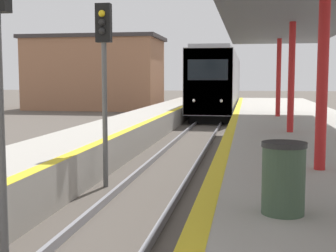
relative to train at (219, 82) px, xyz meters
name	(u,v)px	position (x,y,z in m)	size (l,w,h in m)	color
train	(219,82)	(0.00, 0.00, 0.00)	(2.77, 20.77, 4.56)	black
signal_mid	(104,60)	(-1.19, -25.35, 0.74)	(0.36, 0.31, 4.37)	#595959
station_canopy	(305,4)	(3.51, -24.19, 2.09)	(4.23, 24.63, 3.60)	red
trash_bin	(283,178)	(2.64, -30.28, -0.92)	(0.55, 0.55, 0.90)	#384C38
station_building	(95,73)	(-10.73, 2.54, 0.78)	(11.47, 6.34, 6.18)	#9E6B4C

